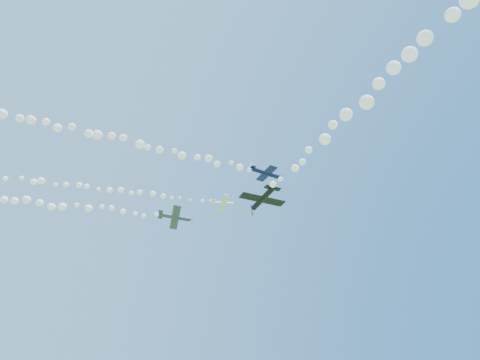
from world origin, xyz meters
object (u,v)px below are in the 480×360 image
plane_white (224,203)px  plane_black (263,199)px  plane_navy (266,173)px  plane_grey (175,217)px

plane_white → plane_black: (-8.80, -29.46, -19.00)m
plane_white → plane_black: size_ratio=0.86×
plane_white → plane_navy: bearing=-68.2°
plane_white → plane_navy: plane_white is taller
plane_grey → plane_black: plane_grey is taller
plane_navy → plane_black: bearing=-117.6°
plane_white → plane_black: bearing=-89.0°
plane_white → plane_black: plane_white is taller
plane_white → plane_black: 36.14m
plane_white → plane_grey: 17.26m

